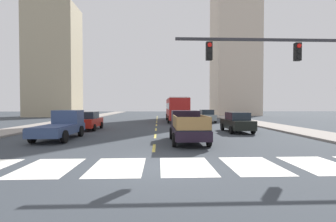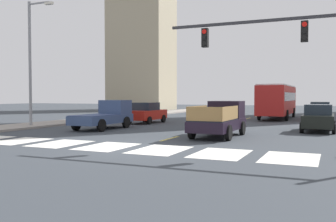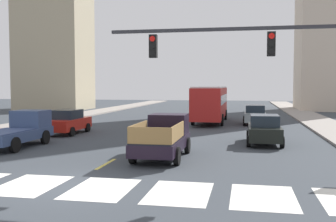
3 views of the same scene
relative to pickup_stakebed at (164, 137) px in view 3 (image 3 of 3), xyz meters
name	(u,v)px [view 3 (image 3 of 3)]	position (x,y,z in m)	size (l,w,h in m)	color
ground_plane	(65,187)	(-2.11, -6.31, -0.94)	(160.00, 160.00, 0.00)	#353B42
sidewalk_left	(21,125)	(-14.73, 11.69, -0.86)	(3.42, 110.00, 0.15)	gray
crosswalk_stripe_3	(30,185)	(-3.41, -6.31, -0.93)	(1.97, 2.93, 0.01)	white
crosswalk_stripe_4	(102,189)	(-0.81, -6.31, -0.93)	(1.97, 2.93, 0.01)	white
crosswalk_stripe_5	(179,193)	(1.79, -6.31, -0.93)	(1.97, 2.93, 0.01)	white
crosswalk_stripe_6	(263,197)	(4.40, -6.31, -0.93)	(1.97, 2.93, 0.01)	white
lane_dash_0	(106,164)	(-2.11, -2.31, -0.93)	(0.16, 2.40, 0.01)	#DAC24B
lane_dash_1	(137,147)	(-2.11, 2.69, -0.93)	(0.16, 2.40, 0.01)	#DAC24B
lane_dash_2	(156,136)	(-2.11, 7.69, -0.93)	(0.16, 2.40, 0.01)	#DAC24B
lane_dash_3	(170,128)	(-2.11, 12.69, -0.93)	(0.16, 2.40, 0.01)	#DAC24B
lane_dash_4	(180,122)	(-2.11, 17.69, -0.93)	(0.16, 2.40, 0.01)	#DAC24B
lane_dash_5	(188,118)	(-2.11, 22.69, -0.93)	(0.16, 2.40, 0.01)	#DAC24B
lane_dash_6	(194,115)	(-2.11, 27.69, -0.93)	(0.16, 2.40, 0.01)	#DAC24B
lane_dash_7	(199,112)	(-2.11, 32.69, -0.93)	(0.16, 2.40, 0.01)	#DAC24B
pickup_stakebed	(164,137)	(0.00, 0.00, 0.00)	(2.18, 5.20, 1.96)	black
pickup_dark	(20,130)	(-8.63, 1.64, -0.02)	(2.18, 5.20, 1.96)	#374B77
city_bus	(210,101)	(0.66, 18.20, 1.02)	(2.72, 10.80, 3.32)	#B31F1C
sedan_near_right	(68,122)	(-8.50, 7.55, -0.08)	(2.02, 4.40, 1.72)	red
sedan_mid	(255,115)	(4.66, 16.99, -0.08)	(2.02, 4.40, 1.72)	gray
sedan_near_left	(264,129)	(4.93, 5.11, -0.08)	(2.02, 4.40, 1.72)	black
traffic_signal_gantry	(308,61)	(5.92, -4.31, 3.32)	(10.58, 0.27, 6.00)	#2D2D33
block_mid_left	(54,31)	(-23.31, 34.86, 10.30)	(9.58, 7.19, 22.47)	tan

